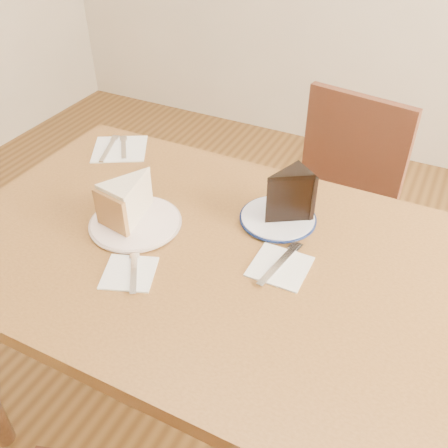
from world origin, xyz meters
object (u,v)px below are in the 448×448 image
Objects in this scene: chair_far at (329,214)px; table at (201,276)px; carrot_cake at (133,199)px; plate_navy at (278,218)px; chocolate_cake at (285,198)px; plate_cream at (136,223)px.

table is at bearing 85.41° from chair_far.
chair_far reaches higher than carrot_cake.
carrot_cake reaches higher than plate_navy.
chocolate_cake is (0.01, 0.00, 0.07)m from plate_navy.
chair_far is 4.74× the size of plate_navy.
plate_navy is 1.36× the size of carrot_cake.
carrot_cake is at bearing -154.70° from plate_navy.
chair_far is 0.76m from plate_cream.
table is at bearing 89.70° from chocolate_cake.
plate_navy is 0.07m from chocolate_cake.
chair_far is 0.52m from plate_navy.
chair_far is 3.99× the size of plate_cream.
table is 0.66m from chair_far.
chair_far is at bearing 61.48° from plate_cream.
chair_far reaches higher than table.
table is 1.39× the size of chair_far.
chair_far is at bearing 69.46° from carrot_cake.
carrot_cake is at bearing 69.12° from chair_far.
table is at bearing -126.31° from plate_navy.
plate_cream is 0.37m from chocolate_cake.
carrot_cake is 0.37m from chocolate_cake.
plate_navy is 0.36m from carrot_cake.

